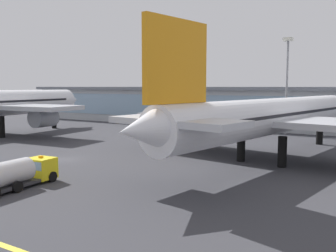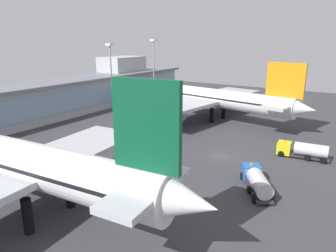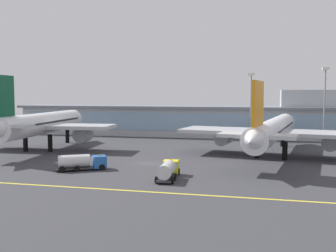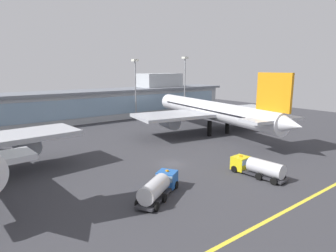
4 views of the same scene
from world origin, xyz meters
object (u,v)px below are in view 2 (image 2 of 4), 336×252
at_px(service_truck_far, 256,180).
at_px(apron_light_mast_centre, 111,66).
at_px(airliner_near_left, 30,165).
at_px(apron_light_mast_west, 154,60).
at_px(airliner_near_right, 208,97).
at_px(fuel_tanker_truck, 301,150).

relative_size(service_truck_far, apron_light_mast_centre, 0.45).
bearing_deg(airliner_near_left, service_truck_far, -140.04).
relative_size(airliner_near_left, apron_light_mast_west, 2.22).
xyz_separation_m(airliner_near_right, fuel_tanker_truck, (-17.32, -27.10, -4.37)).
bearing_deg(fuel_tanker_truck, airliner_near_right, -36.86).
bearing_deg(apron_light_mast_centre, service_truck_far, -117.94).
height_order(airliner_near_left, service_truck_far, airliner_near_left).
bearing_deg(service_truck_far, fuel_tanker_truck, -42.54).
bearing_deg(service_truck_far, airliner_near_right, 3.27).
relative_size(airliner_near_left, airliner_near_right, 0.84).
distance_m(airliner_near_right, service_truck_far, 41.87).
xyz_separation_m(fuel_tanker_truck, apron_light_mast_west, (31.76, 55.05, 12.61)).
distance_m(service_truck_far, apron_light_mast_west, 72.14).
xyz_separation_m(airliner_near_left, apron_light_mast_west, (69.60, 30.56, 7.63)).
bearing_deg(fuel_tanker_truck, service_truck_far, 74.96).
bearing_deg(airliner_near_right, apron_light_mast_west, -18.35).
bearing_deg(airliner_near_left, fuel_tanker_truck, -127.64).
bearing_deg(airliner_near_right, fuel_tanker_truck, 156.37).
height_order(apron_light_mast_west, apron_light_mast_centre, apron_light_mast_west).
xyz_separation_m(airliner_near_left, apron_light_mast_centre, (49.38, 32.09, 6.95)).
height_order(airliner_near_left, apron_light_mast_centre, apron_light_mast_centre).
bearing_deg(airliner_near_left, apron_light_mast_centre, -61.70).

